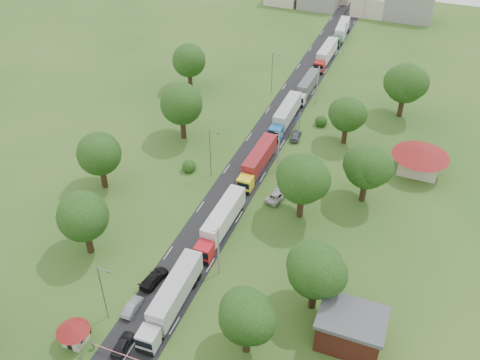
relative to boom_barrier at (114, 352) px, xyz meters
The scene contains 39 objects.
ground 25.05m from the boom_barrier, 86.89° to the left, with size 260.00×260.00×0.00m, color #28521B.
road 45.03m from the boom_barrier, 88.27° to the left, with size 8.00×200.00×0.04m, color black.
boom_barrier is the anchor object (origin of this frame).
guard_booth 5.98m from the boom_barrier, behind, with size 4.40×4.40×3.45m.
info_sign 60.39m from the boom_barrier, 83.76° to the left, with size 0.12×3.10×4.10m.
pole_1 19.63m from the boom_barrier, 69.14° to the left, with size 1.60×0.24×9.00m.
pole_2 46.66m from the boom_barrier, 81.52° to the left, with size 1.60×0.24×9.00m.
pole_3 74.41m from the boom_barrier, 84.71° to the left, with size 1.60×0.24×9.00m.
pole_4 102.30m from the boom_barrier, 86.15° to the left, with size 1.60×0.24×9.00m.
pole_5 130.24m from the boom_barrier, 86.98° to the left, with size 1.60×0.24×9.00m.
lamp_0 7.91m from the boom_barrier, 128.59° to the left, with size 2.03×0.22×10.00m.
lamp_1 40.47m from the boom_barrier, 95.70° to the left, with size 2.03×0.22×10.00m.
lamp_2 75.25m from the boom_barrier, 93.05° to the left, with size 2.03×0.22×10.00m.
tree_2 17.86m from the boom_barrier, 24.96° to the left, with size 8.00×8.00×10.10m.
tree_3 28.11m from the boom_barrier, 38.79° to the left, with size 8.80×8.80×11.07m.
tree_4 38.62m from the boom_barrier, 67.81° to the left, with size 9.60×9.60×12.05m.
tree_5 49.47m from the boom_barrier, 61.59° to the left, with size 8.80×8.80×11.07m.
tree_6 62.58m from the boom_barrier, 74.79° to the left, with size 8.00×8.00×10.10m.
tree_7 79.63m from the boom_barrier, 71.37° to the left, with size 9.60×9.60×12.05m.
tree_10 21.36m from the boom_barrier, 132.02° to the left, with size 8.80×8.80×11.07m.
tree_11 37.10m from the boom_barrier, 124.41° to the left, with size 8.80×8.80×11.07m.
tree_12 52.73m from the boom_barrier, 106.28° to the left, with size 9.60×9.60×12.05m.
tree_13 73.99m from the boom_barrier, 107.90° to the left, with size 8.80×8.80×11.07m.
house_brick 30.34m from the boom_barrier, 25.42° to the left, with size 8.60×6.60×5.20m.
house_cream 63.37m from the boom_barrier, 60.31° to the left, with size 10.08×10.08×5.80m.
distant_town 135.04m from the boom_barrier, 89.13° to the left, with size 52.00×8.00×8.00m.
truck_0 10.35m from the boom_barrier, 70.15° to the left, with size 3.04×15.77×4.37m.
truck_1 26.80m from the boom_barrier, 82.25° to the left, with size 2.81×15.39×4.26m.
truck_2 44.71m from the boom_barrier, 85.68° to the left, with size 2.87×15.04×4.16m.
truck_3 62.78m from the boom_barrier, 87.12° to the left, with size 2.64×15.34×4.25m.
truck_4 77.66m from the boom_barrier, 87.27° to the left, with size 2.52×13.47×3.73m.
truck_5 96.04m from the boom_barrier, 87.88° to the left, with size 2.82×15.02×4.16m.
truck_6 112.99m from the boom_barrier, 88.10° to the left, with size 3.34×14.90×4.11m.
car_lane_front 1.55m from the boom_barrier, 76.59° to the left, with size 1.74×4.31×1.47m, color black.
car_lane_mid 7.51m from the boom_barrier, 102.63° to the left, with size 1.44×4.13×1.36m, color gray.
car_lane_rear 13.07m from the boom_barrier, 96.06° to the left, with size 2.13×5.24×1.52m, color black.
car_verge_near 39.04m from the boom_barrier, 76.13° to the left, with size 2.40×5.21×1.45m, color silver.
car_verge_far 58.44m from the boom_barrier, 83.26° to the left, with size 1.81×4.49×1.53m, color #57595E.
pedestrian_booth 5.50m from the boom_barrier, 159.16° to the left, with size 0.94×0.74×1.94m, color gray.
Camera 1 is at (28.42, -57.31, 59.22)m, focal length 40.00 mm.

